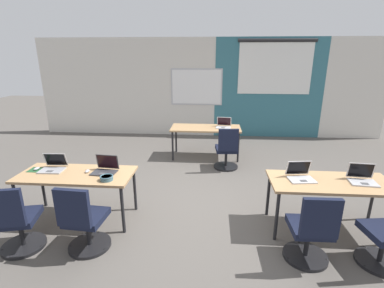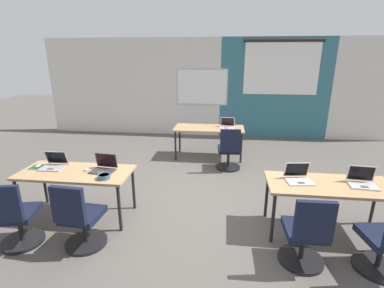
% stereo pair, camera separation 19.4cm
% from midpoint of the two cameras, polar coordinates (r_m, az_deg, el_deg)
% --- Properties ---
extents(ground_plane, '(24.00, 24.00, 0.00)m').
position_cam_midpoint_polar(ground_plane, '(4.73, 0.66, -11.73)').
color(ground_plane, '#56514C').
extents(back_wall_assembly, '(10.00, 0.27, 2.80)m').
position_cam_midpoint_polar(back_wall_assembly, '(8.37, 2.98, 11.31)').
color(back_wall_assembly, silver).
rests_on(back_wall_assembly, ground).
extents(desk_near_left, '(1.60, 0.70, 0.72)m').
position_cam_midpoint_polar(desk_near_left, '(4.38, -23.52, -6.19)').
color(desk_near_left, tan).
rests_on(desk_near_left, ground).
extents(desk_near_right, '(1.60, 0.70, 0.72)m').
position_cam_midpoint_polar(desk_near_right, '(4.16, 25.12, -7.64)').
color(desk_near_right, tan).
rests_on(desk_near_right, ground).
extents(desk_far_center, '(1.60, 0.70, 0.72)m').
position_cam_midpoint_polar(desk_far_center, '(6.54, 1.95, 2.87)').
color(desk_far_center, tan).
rests_on(desk_far_center, ground).
extents(laptop_near_right_inner, '(0.37, 0.33, 0.23)m').
position_cam_midpoint_polar(laptop_near_right_inner, '(4.04, 19.84, -6.04)').
color(laptop_near_right_inner, silver).
rests_on(laptop_near_right_inner, desk_near_right).
extents(chair_near_right_inner, '(0.52, 0.54, 0.92)m').
position_cam_midpoint_polar(chair_near_right_inner, '(3.58, 21.46, -16.62)').
color(chair_near_right_inner, black).
rests_on(chair_near_right_inner, ground).
extents(laptop_near_left_end, '(0.34, 0.32, 0.23)m').
position_cam_midpoint_polar(laptop_near_left_end, '(4.61, -27.43, -4.08)').
color(laptop_near_left_end, '#9E9EA3').
rests_on(laptop_near_left_end, desk_near_left).
extents(mousepad_near_left_end, '(0.22, 0.19, 0.00)m').
position_cam_midpoint_polar(mousepad_near_left_end, '(4.74, -29.96, -4.56)').
color(mousepad_near_left_end, '#23512D').
rests_on(mousepad_near_left_end, desk_near_left).
extents(mouse_near_left_end, '(0.08, 0.11, 0.03)m').
position_cam_midpoint_polar(mouse_near_left_end, '(4.73, -29.99, -4.34)').
color(mouse_near_left_end, '#B2B2B7').
rests_on(mouse_near_left_end, mousepad_near_left_end).
extents(chair_near_left_end, '(0.53, 0.58, 0.92)m').
position_cam_midpoint_polar(chair_near_left_end, '(4.15, -33.21, -13.44)').
color(chair_near_left_end, black).
rests_on(chair_near_left_end, ground).
extents(laptop_far_right, '(0.37, 0.34, 0.23)m').
position_cam_midpoint_polar(laptop_far_right, '(6.54, 5.58, 3.79)').
color(laptop_far_right, silver).
rests_on(laptop_far_right, desk_far_center).
extents(chair_far_right, '(0.52, 0.56, 0.92)m').
position_cam_midpoint_polar(chair_far_right, '(5.93, 6.11, -1.62)').
color(chair_far_right, black).
rests_on(chair_far_right, ground).
extents(laptop_near_right_end, '(0.35, 0.30, 0.24)m').
position_cam_midpoint_polar(laptop_near_right_end, '(4.29, 30.13, -6.03)').
color(laptop_near_right_end, '#B7B7BC').
rests_on(laptop_near_right_end, desk_near_right).
extents(laptop_near_left_inner, '(0.35, 0.30, 0.24)m').
position_cam_midpoint_polar(laptop_near_left_inner, '(4.23, -18.45, -4.79)').
color(laptop_near_left_inner, '#333338').
rests_on(laptop_near_left_inner, desk_near_left).
extents(mouse_near_left_inner, '(0.06, 0.10, 0.03)m').
position_cam_midpoint_polar(mouse_near_left_inner, '(4.33, -21.67, -5.13)').
color(mouse_near_left_inner, '#B2B2B7').
rests_on(mouse_near_left_inner, desk_near_left).
extents(chair_near_left_inner, '(0.52, 0.55, 0.92)m').
position_cam_midpoint_polar(chair_near_left_inner, '(3.79, -22.47, -14.72)').
color(chair_near_left_inner, black).
rests_on(chair_near_left_inner, ground).
extents(snack_bowl, '(0.18, 0.18, 0.06)m').
position_cam_midpoint_polar(snack_bowl, '(3.97, -18.28, -6.51)').
color(snack_bowl, '#3D6070').
rests_on(snack_bowl, desk_near_left).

